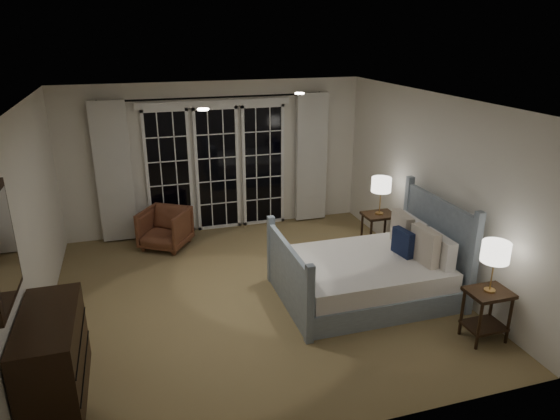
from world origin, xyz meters
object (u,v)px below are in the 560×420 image
object	(u,v)px
nightstand_left	(487,308)
lamp_right	(381,185)
bed	(369,273)
nightstand_right	(378,227)
lamp_left	(496,253)
dresser	(53,357)
armchair	(165,228)

from	to	relation	value
nightstand_left	lamp_right	bearing A→B (deg)	90.88
bed	nightstand_left	xyz separation A→B (m)	(0.79, -1.26, 0.08)
bed	lamp_right	world-z (taller)	bed
nightstand_right	lamp_left	world-z (taller)	lamp_left
bed	dresser	xyz separation A→B (m)	(-3.65, -0.87, 0.11)
armchair	bed	bearing A→B (deg)	-11.70
nightstand_right	dresser	world-z (taller)	dresser
nightstand_right	dresser	distance (m)	4.87
armchair	dresser	bearing A→B (deg)	-78.91
bed	lamp_right	xyz separation A→B (m)	(0.75, 1.21, 0.76)
lamp_right	armchair	size ratio (longest dim) A/B	0.83
nightstand_right	dresser	xyz separation A→B (m)	(-4.40, -2.08, 0.02)
dresser	bed	bearing A→B (deg)	13.48
nightstand_right	lamp_right	xyz separation A→B (m)	(0.00, 0.00, 0.67)
nightstand_left	dresser	xyz separation A→B (m)	(-4.44, 0.39, 0.04)
nightstand_right	lamp_right	distance (m)	0.67
armchair	lamp_right	bearing A→B (deg)	13.00
bed	lamp_left	distance (m)	1.66
lamp_left	lamp_right	xyz separation A→B (m)	(-0.04, 2.47, 0.02)
bed	dresser	world-z (taller)	bed
bed	nightstand_left	bearing A→B (deg)	-57.87
nightstand_left	lamp_right	size ratio (longest dim) A/B	1.05
lamp_left	armchair	world-z (taller)	lamp_left
lamp_right	dresser	size ratio (longest dim) A/B	0.47
nightstand_right	armchair	world-z (taller)	armchair
bed	lamp_right	size ratio (longest dim) A/B	3.68
lamp_left	armchair	distance (m)	4.85
dresser	lamp_right	bearing A→B (deg)	25.33
lamp_right	nightstand_right	bearing A→B (deg)	0.00
lamp_right	dresser	bearing A→B (deg)	-154.67
nightstand_left	armchair	xyz separation A→B (m)	(-3.18, 3.59, -0.08)
lamp_right	dresser	distance (m)	4.91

